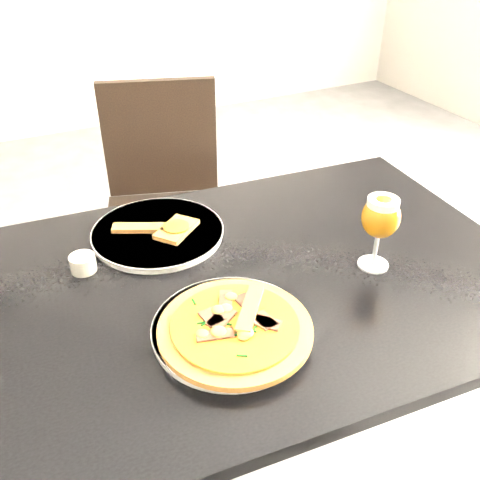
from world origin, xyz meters
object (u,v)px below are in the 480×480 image
beer_glass (381,218)px  dining_table (248,309)px  chair_far (165,204)px  pizza (235,327)px

beer_glass → dining_table: bearing=162.2°
dining_table → beer_glass: (0.26, -0.08, 0.21)m
dining_table → beer_glass: 0.35m
dining_table → beer_glass: bearing=-13.6°
dining_table → chair_far: size_ratio=1.40×
pizza → dining_table: bearing=56.1°
dining_table → beer_glass: size_ratio=7.50×
pizza → beer_glass: beer_glass is taller
pizza → beer_glass: (0.36, 0.07, 0.10)m
pizza → beer_glass: size_ratio=1.67×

